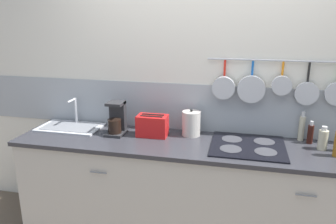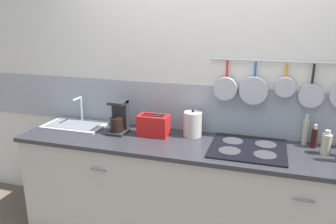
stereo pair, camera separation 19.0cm
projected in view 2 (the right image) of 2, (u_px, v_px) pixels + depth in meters
wall_back at (211, 90)px, 2.84m from camera, size 7.20×0.16×2.60m
cabinet_base at (199, 196)px, 2.75m from camera, size 3.07×0.61×0.86m
countertop at (201, 147)px, 2.63m from camera, size 3.11×0.63×0.03m
sink_basin at (76, 124)px, 3.09m from camera, size 0.57×0.34×0.26m
coffee_maker at (119, 119)px, 2.88m from camera, size 0.15×0.20×0.29m
toaster at (154, 125)px, 2.81m from camera, size 0.27×0.15×0.19m
kettle at (193, 124)px, 2.80m from camera, size 0.16×0.16×0.24m
cooktop at (248, 148)px, 2.54m from camera, size 0.58×0.54×0.01m
bottle_hot_sauce at (306, 131)px, 2.62m from camera, size 0.05×0.05×0.25m
bottle_sesame_oil at (314, 137)px, 2.55m from camera, size 0.05×0.05×0.19m
bottle_cooking_wine at (326, 144)px, 2.43m from camera, size 0.07×0.07×0.19m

